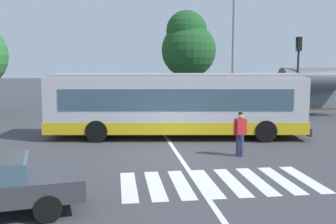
# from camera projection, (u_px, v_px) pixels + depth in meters

# --- Properties ---
(ground_plane) EXTENTS (160.00, 160.00, 0.00)m
(ground_plane) POSITION_uv_depth(u_px,v_px,m) (172.00, 156.00, 14.99)
(ground_plane) COLOR #3D3D42
(city_transit_bus) EXTENTS (12.40, 4.14, 3.06)m
(city_transit_bus) POSITION_uv_depth(u_px,v_px,m) (176.00, 105.00, 18.60)
(city_transit_bus) COLOR black
(city_transit_bus) RESTS_ON ground_plane
(pedestrian_crossing_street) EXTENTS (0.57, 0.40, 1.72)m
(pedestrian_crossing_street) POSITION_uv_depth(u_px,v_px,m) (240.00, 131.00, 14.91)
(pedestrian_crossing_street) COLOR #333856
(pedestrian_crossing_street) RESTS_ON ground_plane
(parked_car_red) EXTENTS (1.97, 4.55, 1.35)m
(parked_car_red) POSITION_uv_depth(u_px,v_px,m) (97.00, 101.00, 28.57)
(parked_car_red) COLOR black
(parked_car_red) RESTS_ON ground_plane
(parked_car_teal) EXTENTS (1.94, 4.54, 1.35)m
(parked_car_teal) POSITION_uv_depth(u_px,v_px,m) (134.00, 101.00, 28.49)
(parked_car_teal) COLOR black
(parked_car_teal) RESTS_ON ground_plane
(parked_car_black) EXTENTS (1.93, 4.53, 1.35)m
(parked_car_black) POSITION_uv_depth(u_px,v_px,m) (167.00, 100.00, 29.29)
(parked_car_black) COLOR black
(parked_car_black) RESTS_ON ground_plane
(traffic_light_far_corner) EXTENTS (0.33, 0.32, 5.22)m
(traffic_light_far_corner) POSITION_uv_depth(u_px,v_px,m) (298.00, 64.00, 25.14)
(traffic_light_far_corner) COLOR #28282B
(traffic_light_far_corner) RESTS_ON ground_plane
(bus_stop_shelter) EXTENTS (4.48, 1.54, 3.25)m
(bus_stop_shelter) POSITION_uv_depth(u_px,v_px,m) (313.00, 80.00, 26.05)
(bus_stop_shelter) COLOR #28282B
(bus_stop_shelter) RESTS_ON ground_plane
(twin_arm_street_lamp) EXTENTS (4.29, 0.32, 8.34)m
(twin_arm_street_lamp) POSITION_uv_depth(u_px,v_px,m) (233.00, 39.00, 26.48)
(twin_arm_street_lamp) COLOR #939399
(twin_arm_street_lamp) RESTS_ON ground_plane
(background_tree_right) EXTENTS (4.96, 4.96, 8.29)m
(background_tree_right) POSITION_uv_depth(u_px,v_px,m) (188.00, 45.00, 35.31)
(background_tree_right) COLOR brown
(background_tree_right) RESTS_ON ground_plane
(crosswalk_painted_stripes) EXTENTS (5.88, 2.82, 0.01)m
(crosswalk_painted_stripes) POSITION_uv_depth(u_px,v_px,m) (219.00, 182.00, 11.69)
(crosswalk_painted_stripes) COLOR silver
(crosswalk_painted_stripes) RESTS_ON ground_plane
(lane_center_line) EXTENTS (0.16, 24.00, 0.01)m
(lane_center_line) POSITION_uv_depth(u_px,v_px,m) (171.00, 145.00, 16.99)
(lane_center_line) COLOR silver
(lane_center_line) RESTS_ON ground_plane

